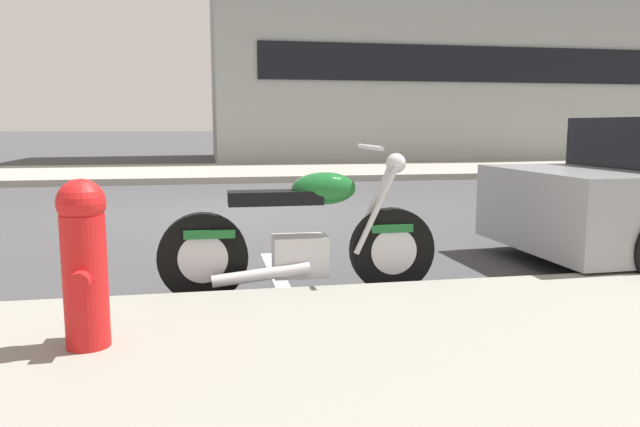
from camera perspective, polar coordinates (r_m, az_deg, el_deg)
ground_plane at (r=8.93m, az=-6.86°, el=0.05°), size 260.00×260.00×0.00m
sidewalk_far_curb at (r=20.33m, az=27.65°, el=3.94°), size 120.00×5.00×0.14m
parking_stall_stripe at (r=5.01m, az=-3.73°, el=-6.33°), size 0.12×2.20×0.01m
parked_motorcycle at (r=4.50m, az=-1.61°, el=-2.40°), size 2.06×0.62×1.12m
fire_hydrant at (r=3.29m, az=-21.17°, el=-3.99°), size 0.24×0.36×0.86m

